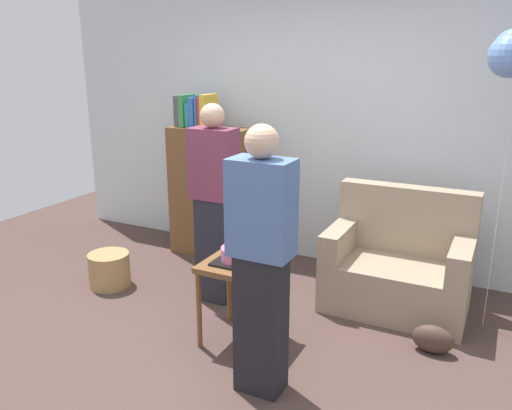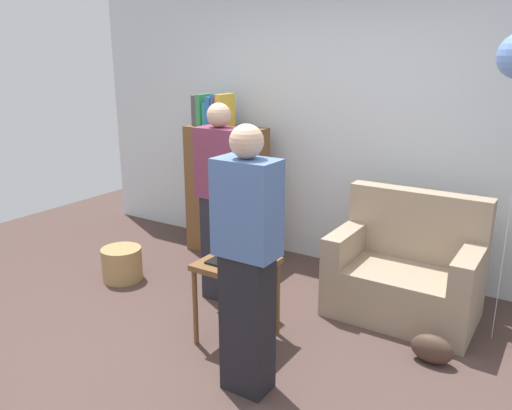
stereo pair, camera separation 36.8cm
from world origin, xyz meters
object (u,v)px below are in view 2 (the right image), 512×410
(birthday_cake, at_px, (237,254))
(person_holding_cake, at_px, (247,263))
(wicker_basket, at_px, (122,264))
(person_blowing_candles, at_px, (221,203))
(handbag, at_px, (432,349))
(couch, at_px, (406,273))
(side_table, at_px, (237,273))
(bookshelf, at_px, (226,187))

(birthday_cake, distance_m, person_holding_cake, 0.60)
(birthday_cake, bearing_deg, person_holding_cake, -49.01)
(person_holding_cake, height_order, wicker_basket, person_holding_cake)
(person_blowing_candles, height_order, wicker_basket, person_blowing_candles)
(birthday_cake, height_order, handbag, birthday_cake)
(couch, distance_m, birthday_cake, 1.40)
(side_table, xyz_separation_m, handbag, (1.26, 0.45, -0.41))
(birthday_cake, height_order, person_holding_cake, person_holding_cake)
(birthday_cake, bearing_deg, person_blowing_candles, 135.19)
(couch, height_order, bookshelf, bookshelf)
(bookshelf, bearing_deg, handbag, -21.44)
(person_blowing_candles, distance_m, person_holding_cake, 1.27)
(person_holding_cake, bearing_deg, couch, -104.02)
(person_blowing_candles, bearing_deg, side_table, -52.48)
(couch, height_order, person_holding_cake, person_holding_cake)
(couch, xyz_separation_m, wicker_basket, (-2.36, -0.76, -0.19))
(couch, distance_m, person_blowing_candles, 1.56)
(bookshelf, height_order, person_blowing_candles, person_blowing_candles)
(couch, distance_m, side_table, 1.38)
(couch, relative_size, person_blowing_candles, 0.67)
(bookshelf, bearing_deg, side_table, -51.83)
(bookshelf, height_order, person_holding_cake, person_holding_cake)
(couch, distance_m, wicker_basket, 2.48)
(bookshelf, xyz_separation_m, person_holding_cake, (1.46, -1.81, 0.14))
(birthday_cake, xyz_separation_m, handbag, (1.26, 0.45, -0.56))
(side_table, relative_size, birthday_cake, 1.89)
(bookshelf, bearing_deg, birthday_cake, -51.83)
(couch, xyz_separation_m, handbag, (0.38, -0.59, -0.24))
(person_blowing_candles, bearing_deg, couch, 14.08)
(couch, xyz_separation_m, person_blowing_candles, (-1.38, -0.55, 0.49))
(birthday_cake, bearing_deg, handbag, 19.68)
(couch, relative_size, wicker_basket, 3.06)
(wicker_basket, bearing_deg, couch, 17.75)
(handbag, bearing_deg, person_holding_cake, -134.92)
(person_blowing_candles, bearing_deg, bookshelf, 115.89)
(side_table, bearing_deg, bookshelf, 128.17)
(birthday_cake, distance_m, person_blowing_candles, 0.72)
(couch, relative_size, handbag, 3.93)
(couch, relative_size, bookshelf, 0.68)
(side_table, bearing_deg, wicker_basket, 169.06)
(person_holding_cake, bearing_deg, handbag, -129.96)
(couch, height_order, birthday_cake, couch)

